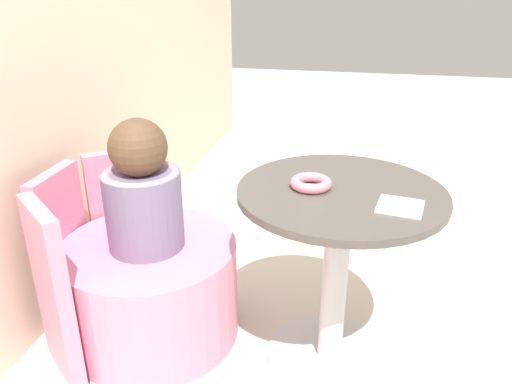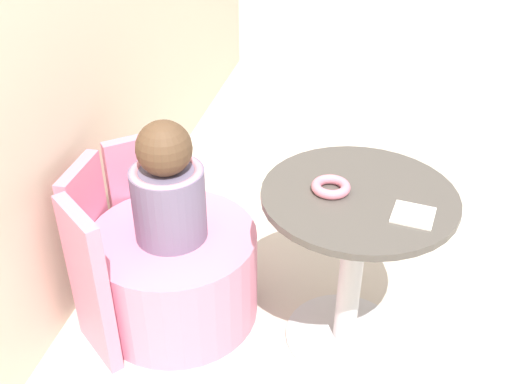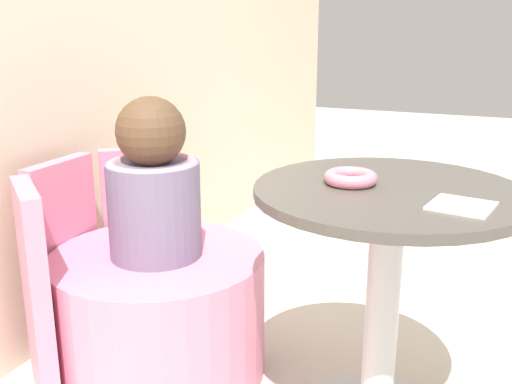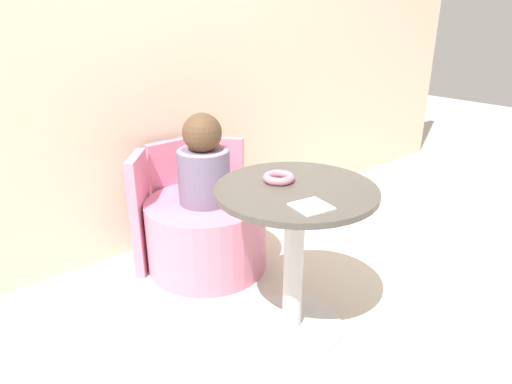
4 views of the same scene
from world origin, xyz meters
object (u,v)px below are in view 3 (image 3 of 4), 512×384
at_px(child_figure, 153,187).
at_px(round_table, 384,271).
at_px(donut, 351,178).
at_px(tub_chair, 160,313).

bearing_deg(child_figure, round_table, -91.14).
bearing_deg(donut, child_figure, 88.03).
height_order(child_figure, donut, child_figure).
distance_m(tub_chair, child_figure, 0.41).
xyz_separation_m(tub_chair, donut, (-0.02, -0.59, 0.50)).
distance_m(round_table, child_figure, 0.70).
height_order(round_table, donut, donut).
height_order(round_table, child_figure, child_figure).
bearing_deg(tub_chair, round_table, -91.14).
bearing_deg(donut, tub_chair, 88.03).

